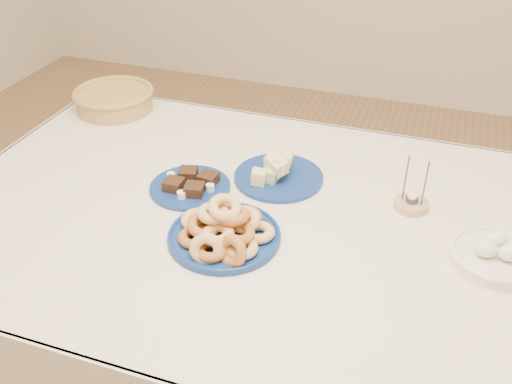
% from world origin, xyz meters
% --- Properties ---
extents(dining_table, '(1.71, 1.11, 0.75)m').
position_xyz_m(dining_table, '(0.00, 0.00, 0.64)').
color(dining_table, brown).
rests_on(dining_table, ground).
extents(donut_platter, '(0.30, 0.30, 0.12)m').
position_xyz_m(donut_platter, '(-0.05, -0.13, 0.78)').
color(donut_platter, navy).
rests_on(donut_platter, dining_table).
extents(melon_plate, '(0.31, 0.31, 0.09)m').
position_xyz_m(melon_plate, '(-0.01, 0.17, 0.78)').
color(melon_plate, navy).
rests_on(melon_plate, dining_table).
extents(brownie_plate, '(0.24, 0.24, 0.04)m').
position_xyz_m(brownie_plate, '(-0.22, 0.05, 0.76)').
color(brownie_plate, navy).
rests_on(brownie_plate, dining_table).
extents(wicker_basket, '(0.33, 0.33, 0.07)m').
position_xyz_m(wicker_basket, '(-0.68, 0.42, 0.79)').
color(wicker_basket, olive).
rests_on(wicker_basket, dining_table).
extents(candle_holder, '(0.11, 0.11, 0.15)m').
position_xyz_m(candle_holder, '(0.36, 0.15, 0.76)').
color(candle_holder, tan).
rests_on(candle_holder, dining_table).
extents(egg_bowl, '(0.25, 0.25, 0.07)m').
position_xyz_m(egg_bowl, '(0.56, -0.01, 0.77)').
color(egg_bowl, white).
rests_on(egg_bowl, dining_table).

